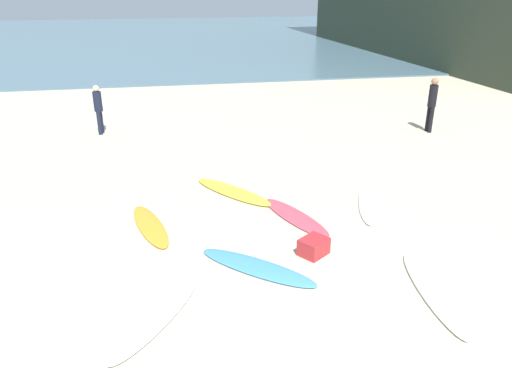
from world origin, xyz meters
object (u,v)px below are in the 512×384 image
surfboard_0 (296,217)px  surfboard_3 (369,203)px  beachgoer_near (432,102)px  beachgoer_mid (98,107)px  surfboard_4 (433,292)px  surfboard_6 (233,192)px  beach_cooler (314,247)px  surfboard_5 (158,314)px  surfboard_1 (257,267)px  surfboard_2 (150,226)px

surfboard_0 → surfboard_3: 1.95m
beachgoer_near → beachgoer_mid: bearing=82.1°
surfboard_4 → beachgoer_near: 10.03m
surfboard_6 → beach_cooler: 3.40m
surfboard_5 → surfboard_1: bearing=-116.1°
surfboard_0 → surfboard_6: surfboard_6 is taller
surfboard_1 → surfboard_4: (2.81, -1.31, 0.01)m
beachgoer_near → beach_cooler: 9.59m
surfboard_3 → surfboard_6: 3.31m
surfboard_1 → beachgoer_mid: bearing=63.0°
surfboard_4 → surfboard_5: size_ratio=1.01×
surfboard_1 → surfboard_6: size_ratio=0.98×
surfboard_4 → beachgoer_mid: 12.49m
surfboard_2 → beachgoer_near: bearing=-164.8°
surfboard_1 → surfboard_2: size_ratio=1.12×
surfboard_6 → beachgoer_near: 8.45m
surfboard_5 → surfboard_6: (1.85, 4.60, -0.00)m
surfboard_6 → beach_cooler: bearing=71.9°
beachgoer_mid → surfboard_5: bearing=-160.5°
beachgoer_near → surfboard_5: bearing=134.3°
surfboard_4 → beach_cooler: 2.31m
surfboard_3 → surfboard_6: size_ratio=0.97×
surfboard_0 → surfboard_1: size_ratio=0.93×
surfboard_0 → beachgoer_near: (6.19, 5.65, 1.01)m
surfboard_1 → beach_cooler: bearing=-33.4°
surfboard_4 → surfboard_5: (-4.62, 0.23, 0.00)m
surfboard_0 → beachgoer_near: size_ratio=1.22×
surfboard_1 → beachgoer_near: beachgoer_near is taller
surfboard_1 → surfboard_5: surfboard_5 is taller
surfboard_2 → surfboard_6: size_ratio=0.87×
surfboard_1 → beach_cooler: beach_cooler is taller
surfboard_6 → beachgoer_near: size_ratio=1.34×
surfboard_1 → surfboard_6: (0.04, 3.52, 0.01)m
surfboard_0 → surfboard_5: (-3.03, -2.98, 0.01)m
surfboard_1 → beachgoer_near: size_ratio=1.32×
beachgoer_mid → surfboard_4: bearing=-139.3°
surfboard_1 → surfboard_5: 2.11m
surfboard_5 → beachgoer_near: bearing=-104.0°
surfboard_1 → surfboard_6: bearing=40.8°
beachgoer_near → surfboard_6: bearing=119.9°
surfboard_6 → surfboard_1: bearing=51.9°
surfboard_4 → beachgoer_near: (4.61, 8.85, 1.00)m
beachgoer_mid → beach_cooler: 10.26m
surfboard_3 → beach_cooler: (-1.96, -2.00, 0.14)m
surfboard_1 → surfboard_6: surfboard_6 is taller
beach_cooler → surfboard_4: bearing=-44.8°
surfboard_0 → surfboard_2: 3.19m
beach_cooler → beachgoer_mid: bearing=118.2°
surfboard_2 → beachgoer_near: beachgoer_near is taller
surfboard_0 → surfboard_4: surfboard_4 is taller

